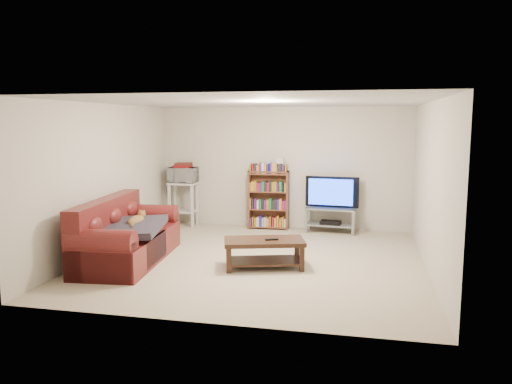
% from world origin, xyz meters
% --- Properties ---
extents(floor, '(5.00, 5.00, 0.00)m').
position_xyz_m(floor, '(0.00, 0.00, 0.00)').
color(floor, beige).
rests_on(floor, ground).
extents(ceiling, '(5.00, 5.00, 0.00)m').
position_xyz_m(ceiling, '(0.00, 0.00, 2.40)').
color(ceiling, white).
rests_on(ceiling, ground).
extents(wall_back, '(5.00, 0.00, 5.00)m').
position_xyz_m(wall_back, '(0.00, 2.50, 1.20)').
color(wall_back, silver).
rests_on(wall_back, ground).
extents(wall_front, '(5.00, 0.00, 5.00)m').
position_xyz_m(wall_front, '(0.00, -2.50, 1.20)').
color(wall_front, silver).
rests_on(wall_front, ground).
extents(wall_left, '(0.00, 5.00, 5.00)m').
position_xyz_m(wall_left, '(-2.50, 0.00, 1.20)').
color(wall_left, silver).
rests_on(wall_left, ground).
extents(wall_right, '(0.00, 5.00, 5.00)m').
position_xyz_m(wall_right, '(2.50, 0.00, 1.20)').
color(wall_right, silver).
rests_on(wall_right, ground).
extents(sofa, '(1.18, 2.32, 0.96)m').
position_xyz_m(sofa, '(-1.98, -0.48, 0.33)').
color(sofa, maroon).
rests_on(sofa, floor).
extents(blanket, '(1.05, 1.26, 0.19)m').
position_xyz_m(blanket, '(-1.77, -0.61, 0.56)').
color(blanket, '#312C38').
rests_on(blanket, sofa).
extents(cat, '(0.30, 0.63, 0.18)m').
position_xyz_m(cat, '(-1.79, -0.41, 0.62)').
color(cat, brown).
rests_on(cat, sofa).
extents(coffee_table, '(1.27, 0.88, 0.42)m').
position_xyz_m(coffee_table, '(0.19, -0.37, 0.29)').
color(coffee_table, black).
rests_on(coffee_table, floor).
extents(remote, '(0.19, 0.13, 0.02)m').
position_xyz_m(remote, '(0.30, -0.39, 0.43)').
color(remote, black).
rests_on(remote, coffee_table).
extents(tv_stand, '(0.99, 0.51, 0.48)m').
position_xyz_m(tv_stand, '(0.98, 2.21, 0.32)').
color(tv_stand, '#999EA3').
rests_on(tv_stand, floor).
extents(television, '(1.04, 0.22, 0.59)m').
position_xyz_m(television, '(0.98, 2.21, 0.77)').
color(television, black).
rests_on(television, tv_stand).
extents(dvd_player, '(0.40, 0.30, 0.06)m').
position_xyz_m(dvd_player, '(0.98, 2.21, 0.19)').
color(dvd_player, black).
rests_on(dvd_player, tv_stand).
extents(bookshelf, '(0.81, 0.28, 1.16)m').
position_xyz_m(bookshelf, '(-0.26, 2.28, 0.60)').
color(bookshelf, brown).
rests_on(bookshelf, floor).
extents(shelf_clutter, '(0.59, 0.20, 0.28)m').
position_xyz_m(shelf_clutter, '(-0.16, 2.30, 1.26)').
color(shelf_clutter, silver).
rests_on(shelf_clutter, bookshelf).
extents(microwave_stand, '(0.57, 0.42, 0.90)m').
position_xyz_m(microwave_stand, '(-2.00, 2.19, 0.57)').
color(microwave_stand, silver).
rests_on(microwave_stand, floor).
extents(microwave, '(0.56, 0.39, 0.31)m').
position_xyz_m(microwave, '(-2.00, 2.19, 1.05)').
color(microwave, silver).
rests_on(microwave, microwave_stand).
extents(game_boxes, '(0.33, 0.29, 0.05)m').
position_xyz_m(game_boxes, '(-2.00, 2.19, 1.23)').
color(game_boxes, maroon).
rests_on(game_boxes, microwave).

